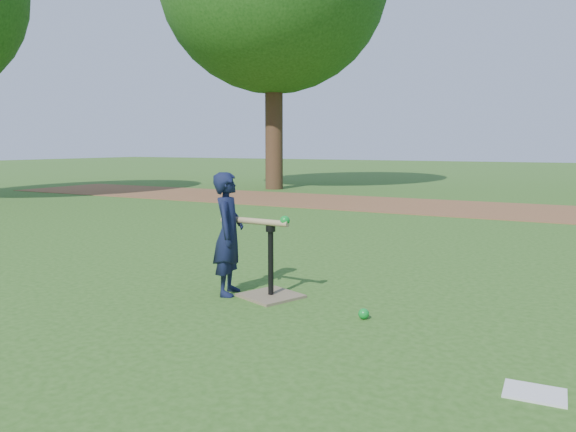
% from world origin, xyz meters
% --- Properties ---
extents(ground, '(80.00, 80.00, 0.00)m').
position_xyz_m(ground, '(0.00, 0.00, 0.00)').
color(ground, '#285116').
rests_on(ground, ground).
extents(dirt_strip, '(24.00, 3.00, 0.01)m').
position_xyz_m(dirt_strip, '(0.00, 7.50, 0.01)').
color(dirt_strip, brown).
rests_on(dirt_strip, ground).
extents(child, '(0.37, 0.44, 1.04)m').
position_xyz_m(child, '(-0.64, -0.06, 0.52)').
color(child, black).
rests_on(child, ground).
extents(wiffle_ball_ground, '(0.08, 0.08, 0.08)m').
position_xyz_m(wiffle_ball_ground, '(0.61, -0.17, 0.04)').
color(wiffle_ball_ground, '#0C8A27').
rests_on(wiffle_ball_ground, ground).
extents(clipboard, '(0.31, 0.24, 0.01)m').
position_xyz_m(clipboard, '(1.83, -0.92, 0.01)').
color(clipboard, silver).
rests_on(clipboard, ground).
extents(batting_tee, '(0.56, 0.56, 0.61)m').
position_xyz_m(batting_tee, '(-0.28, 0.02, 0.11)').
color(batting_tee, '#75654A').
rests_on(batting_tee, ground).
extents(swing_action, '(0.64, 0.11, 0.10)m').
position_xyz_m(swing_action, '(-0.38, -0.00, 0.64)').
color(swing_action, tan).
rests_on(swing_action, ground).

